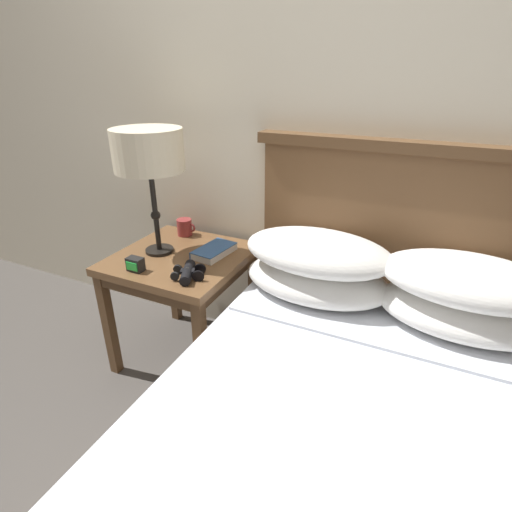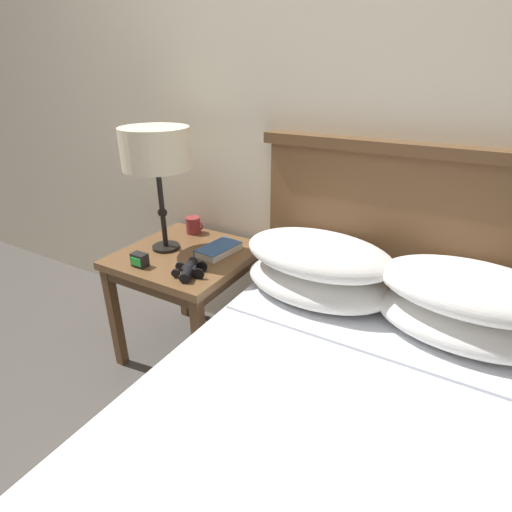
# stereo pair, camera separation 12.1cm
# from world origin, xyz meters

# --- Properties ---
(ground_plane) EXTENTS (20.00, 20.00, 0.00)m
(ground_plane) POSITION_xyz_m (0.00, 0.00, 0.00)
(ground_plane) COLOR #514C47
(ground_plane) RESTS_ON ground
(wall_back) EXTENTS (8.00, 0.06, 2.60)m
(wall_back) POSITION_xyz_m (0.00, 0.96, 1.30)
(wall_back) COLOR beige
(wall_back) RESTS_ON ground_plane
(nightstand) EXTENTS (0.58, 0.58, 0.58)m
(nightstand) POSITION_xyz_m (-0.49, 0.60, 0.50)
(nightstand) COLOR brown
(nightstand) RESTS_ON ground_plane
(bed) EXTENTS (1.27, 1.94, 1.11)m
(bed) POSITION_xyz_m (0.43, 0.06, 0.31)
(bed) COLOR #4E3520
(bed) RESTS_ON ground_plane
(table_lamp) EXTENTS (0.30, 0.30, 0.56)m
(table_lamp) POSITION_xyz_m (-0.60, 0.59, 1.04)
(table_lamp) COLOR black
(table_lamp) RESTS_ON nightstand
(book_on_nightstand) EXTENTS (0.15, 0.22, 0.04)m
(book_on_nightstand) POSITION_xyz_m (-0.35, 0.67, 0.59)
(book_on_nightstand) COLOR silver
(book_on_nightstand) RESTS_ON nightstand
(binoculars_pair) EXTENTS (0.16, 0.16, 0.05)m
(binoculars_pair) POSITION_xyz_m (-0.33, 0.43, 0.60)
(binoculars_pair) COLOR black
(binoculars_pair) RESTS_ON nightstand
(coffee_mug) EXTENTS (0.10, 0.08, 0.08)m
(coffee_mug) POSITION_xyz_m (-0.60, 0.81, 0.62)
(coffee_mug) COLOR #993333
(coffee_mug) RESTS_ON nightstand
(alarm_clock) EXTENTS (0.07, 0.05, 0.06)m
(alarm_clock) POSITION_xyz_m (-0.57, 0.39, 0.61)
(alarm_clock) COLOR black
(alarm_clock) RESTS_ON nightstand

